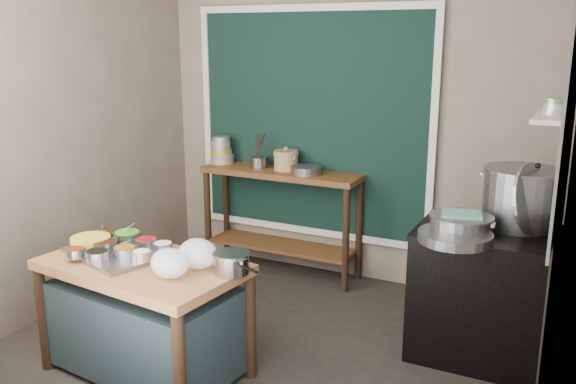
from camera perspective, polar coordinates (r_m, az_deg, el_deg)
The scene contains 30 objects.
floor at distance 4.40m, azimuth -1.92°, elevation -14.27°, with size 3.50×3.00×0.02m, color black.
back_wall at distance 5.28m, azimuth 5.85°, elevation 6.71°, with size 3.50×0.02×2.80m, color gray.
left_wall at distance 5.00m, azimuth -20.16°, elevation 5.49°, with size 0.02×3.00×2.80m, color gray.
right_wall at distance 3.46m, azimuth 24.47°, elevation 1.45°, with size 0.02×3.00×2.80m, color gray.
curtain_panel at distance 5.38m, azimuth 2.18°, elevation 6.39°, with size 2.10×0.02×1.90m, color black.
curtain_frame at distance 5.37m, azimuth 2.14°, elevation 6.37°, with size 2.22×0.03×2.02m, color beige, non-canonical shape.
tile_panel at distance 3.94m, azimuth 25.18°, elevation 9.46°, with size 0.02×1.70×1.70m, color #B2B2AA.
soot_patch at distance 4.27m, azimuth 23.67°, elevation -5.98°, with size 0.01×1.30×1.30m, color black.
wall_shelf at distance 4.27m, azimuth 23.57°, elevation 6.51°, with size 0.22×0.70×0.03m, color beige.
prep_table at distance 4.01m, azimuth -13.21°, elevation -11.44°, with size 1.25×0.72×0.75m, color #915D34.
back_counter at distance 5.49m, azimuth -0.63°, elevation -2.81°, with size 1.45×0.40×0.95m, color brown.
stove_block at distance 4.30m, azimuth 17.98°, elevation -9.23°, with size 0.90×0.68×0.85m, color black.
stove_top at distance 4.15m, azimuth 18.44°, elevation -3.64°, with size 0.92×0.69×0.03m, color black.
condiment_tray at distance 4.03m, azimuth -15.75°, elevation -5.51°, with size 0.62×0.45×0.03m, color gray.
condiment_bowls at distance 4.04m, azimuth -15.85°, elevation -4.77°, with size 0.66×0.51×0.07m.
yellow_basin at distance 4.13m, azimuth -17.96°, elevation -4.65°, with size 0.25×0.25×0.10m, color gold.
saucepan at distance 3.60m, azimuth -5.34°, elevation -6.61°, with size 0.23×0.23×0.12m, color gray, non-canonical shape.
plastic_bag_a at distance 3.57m, azimuth -11.01°, elevation -6.56°, with size 0.23×0.20×0.17m, color white.
plastic_bag_b at distance 3.68m, azimuth -8.43°, elevation -5.73°, with size 0.24×0.21×0.18m, color white.
bowl_stack at distance 5.69m, azimuth -6.23°, elevation 3.79°, with size 0.22×0.22×0.25m.
utensil_cup at distance 5.48m, azimuth -2.71°, elevation 2.79°, with size 0.16×0.16×0.10m, color gray.
ceramic_crock at distance 5.37m, azimuth -0.19°, elevation 2.88°, with size 0.23×0.23×0.15m, color #9B7854, non-canonical shape.
wide_bowl at distance 5.23m, azimuth 1.69°, elevation 2.07°, with size 0.27×0.27×0.07m, color gray.
stock_pot at distance 4.25m, azimuth 20.87°, elevation -0.49°, with size 0.50×0.50×0.39m, color gray, non-canonical shape.
pot_lid at distance 4.11m, azimuth 21.79°, elevation -0.62°, with size 0.46×0.46×0.02m, color gray.
steamer at distance 3.97m, azimuth 15.87°, elevation -3.02°, with size 0.40×0.40×0.13m, color gray, non-canonical shape.
green_cloth at distance 3.95m, azimuth 15.94°, elevation -1.99°, with size 0.24×0.19×0.02m, color #508F82.
shallow_pan at distance 3.86m, azimuth 15.36°, elevation -4.07°, with size 0.45×0.45×0.06m, color gray.
shelf_bowl_stack at distance 4.23m, azimuth 23.63°, elevation 7.32°, with size 0.13×0.13×0.10m.
shelf_bowl_green at distance 4.41m, azimuth 23.75°, elevation 7.22°, with size 0.13×0.13×0.05m, color gray.
Camera 1 is at (1.86, -3.38, 2.09)m, focal length 38.00 mm.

